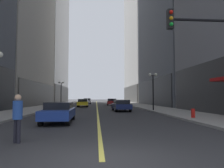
{
  "coord_description": "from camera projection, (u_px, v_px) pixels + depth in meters",
  "views": [
    {
      "loc": [
        -0.16,
        -5.42,
        1.65
      ],
      "look_at": [
        2.7,
        32.22,
        3.99
      ],
      "focal_mm": 33.56,
      "sensor_mm": 36.0,
      "label": 1
    }
  ],
  "objects": [
    {
      "name": "pedestrian_in_blue_hoodie",
      "position": [
        18.0,
        114.0,
        7.56
      ],
      "size": [
        0.46,
        0.46,
        1.74
      ],
      "color": "black",
      "rests_on": "ground"
    },
    {
      "name": "building_left_mid",
      "position": [
        2.0,
        12.0,
        39.38
      ],
      "size": [
        15.0,
        24.0,
        35.42
      ],
      "color": "#A8A399",
      "rests_on": "ground"
    },
    {
      "name": "sidewalk_left",
      "position": [
        53.0,
        105.0,
        39.52
      ],
      "size": [
        4.5,
        78.0,
        0.15
      ],
      "primitive_type": "cube",
      "color": "gray",
      "rests_on": "ground"
    },
    {
      "name": "sidewalk_right",
      "position": [
        139.0,
        105.0,
        40.77
      ],
      "size": [
        4.5,
        78.0,
        0.15
      ],
      "primitive_type": "cube",
      "color": "gray",
      "rests_on": "ground"
    },
    {
      "name": "car_yellow",
      "position": [
        83.0,
        103.0,
        34.97
      ],
      "size": [
        1.76,
        4.15,
        1.32
      ],
      "color": "yellow",
      "rests_on": "ground"
    },
    {
      "name": "lane_centre_stripe",
      "position": [
        97.0,
        106.0,
        40.14
      ],
      "size": [
        0.16,
        70.0,
        0.01
      ],
      "primitive_type": "cube",
      "color": "#E5D64C",
      "rests_on": "ground"
    },
    {
      "name": "car_blue",
      "position": [
        59.0,
        111.0,
        13.64
      ],
      "size": [
        1.85,
        4.61,
        1.32
      ],
      "color": "navy",
      "rests_on": "ground"
    },
    {
      "name": "street_lamp_left_far",
      "position": [
        61.0,
        88.0,
        37.36
      ],
      "size": [
        1.06,
        0.36,
        4.43
      ],
      "color": "black",
      "rests_on": "ground"
    },
    {
      "name": "building_right_far",
      "position": [
        149.0,
        8.0,
        68.2
      ],
      "size": [
        12.88,
        26.0,
        61.66
      ],
      "color": "#A8A399",
      "rests_on": "ground"
    },
    {
      "name": "car_navy",
      "position": [
        121.0,
        105.0,
        24.31
      ],
      "size": [
        1.95,
        4.52,
        1.32
      ],
      "color": "#141E4C",
      "rests_on": "ground"
    },
    {
      "name": "car_white",
      "position": [
        87.0,
        101.0,
        51.75
      ],
      "size": [
        1.95,
        4.48,
        1.32
      ],
      "color": "silver",
      "rests_on": "ground"
    },
    {
      "name": "fire_hydrant_right",
      "position": [
        193.0,
        114.0,
        15.23
      ],
      "size": [
        0.28,
        0.28,
        0.8
      ],
      "primitive_type": "cylinder",
      "color": "red",
      "rests_on": "ground"
    },
    {
      "name": "car_red",
      "position": [
        112.0,
        102.0,
        41.9
      ],
      "size": [
        2.06,
        4.42,
        1.32
      ],
      "color": "#B21919",
      "rests_on": "ground"
    },
    {
      "name": "ground_plane",
      "position": [
        97.0,
        106.0,
        40.14
      ],
      "size": [
        200.0,
        200.0,
        0.0
      ],
      "primitive_type": "plane",
      "color": "#2D2D30"
    },
    {
      "name": "street_lamp_right_mid",
      "position": [
        153.0,
        83.0,
        24.17
      ],
      "size": [
        1.06,
        0.36,
        4.43
      ],
      "color": "black",
      "rests_on": "ground"
    },
    {
      "name": "traffic_light_near_right",
      "position": [
        216.0,
        52.0,
        9.62
      ],
      "size": [
        3.43,
        0.35,
        5.65
      ],
      "color": "black",
      "rests_on": "ground"
    }
  ]
}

